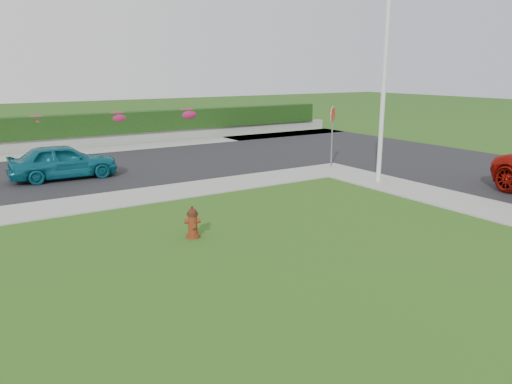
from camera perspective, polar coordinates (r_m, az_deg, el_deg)
ground at (r=9.41m, az=12.40°, el=-11.29°), size 120.00×120.00×0.00m
curb_corner at (r=20.28m, az=8.59°, el=2.55°), size 2.00×2.00×0.04m
sidewalk_beyond at (r=25.76m, az=-20.75°, el=4.20°), size 34.00×2.00×0.04m
retaining_wall at (r=27.17m, az=-21.48°, el=5.20°), size 34.00×0.40×0.60m
hedge at (r=27.17m, az=-21.68°, el=6.99°), size 32.00×0.90×1.10m
fire_hydrant at (r=12.06m, az=-7.26°, el=-3.52°), size 0.40×0.38×0.78m
sedan_teal at (r=19.52m, az=-21.18°, el=3.30°), size 3.83×1.67×1.28m
utility_pole at (r=18.01m, az=14.35°, el=10.89°), size 0.16×0.16×6.29m
stop_sign at (r=20.60m, az=8.73°, el=7.88°), size 0.57×0.40×2.50m
flower_clump_d at (r=26.87m, az=-23.81°, el=7.43°), size 1.12×0.72×0.56m
flower_clump_e at (r=27.77m, az=-15.56°, el=8.19°), size 1.31×0.84×0.66m
flower_clump_f at (r=29.21m, az=-7.92°, el=8.78°), size 1.42×0.91×0.71m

